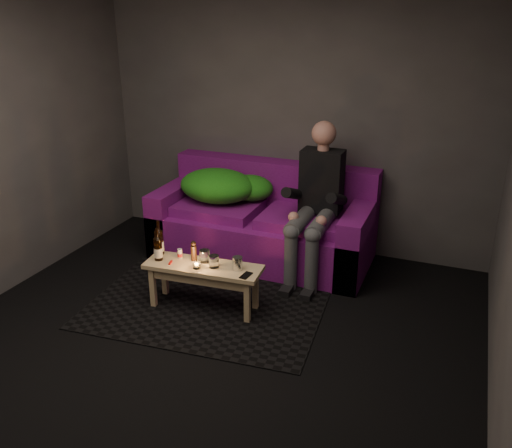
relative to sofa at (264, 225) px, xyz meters
The scene contains 17 objects.
floor 1.86m from the sofa, 85.74° to the right, with size 4.50×4.50×0.00m, color black.
room 1.89m from the sofa, 84.27° to the right, with size 4.50×4.50×4.50m.
rug 1.16m from the sofa, 94.70° to the right, with size 1.94×1.41×0.01m, color black.
sofa is the anchor object (origin of this frame).
green_blanket 0.56m from the sofa, behind, with size 0.93×0.64×0.32m.
person 0.72m from the sofa, 16.84° to the right, with size 0.38×0.88×1.42m.
coffee_table 1.16m from the sofa, 94.50° to the right, with size 0.99×0.39×0.40m.
beer_bottle_a 1.23m from the sofa, 115.93° to the right, with size 0.08×0.08×0.30m.
beer_bottle_b 1.31m from the sofa, 111.71° to the right, with size 0.07×0.07×0.28m.
salt_shaker 1.16m from the sofa, 106.51° to the right, with size 0.04×0.04×0.08m, color silver.
pepper_mill 1.13m from the sofa, 100.31° to the right, with size 0.05×0.05×0.13m, color black.
tumbler_back 1.11m from the sofa, 95.45° to the right, with size 0.09×0.09×0.10m, color white.
tealight 1.23m from the sofa, 95.16° to the right, with size 0.06×0.06×0.05m.
tumbler_front 1.17m from the sofa, 89.37° to the right, with size 0.08×0.08×0.10m, color white.
steel_cup 1.15m from the sofa, 79.65° to the right, with size 0.08×0.08×0.11m, color silver.
smartphone 1.24m from the sofa, 75.53° to the right, with size 0.06×0.13×0.01m, color black.
red_lighter 1.28m from the sofa, 106.17° to the right, with size 0.02×0.07×0.01m, color red.
Camera 1 is at (1.66, -2.86, 2.36)m, focal length 38.00 mm.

